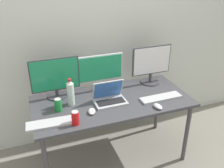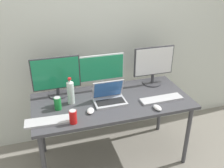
{
  "view_description": "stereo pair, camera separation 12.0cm",
  "coord_description": "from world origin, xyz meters",
  "px_view_note": "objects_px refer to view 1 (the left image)",
  "views": [
    {
      "loc": [
        -0.75,
        -2.04,
        2.0
      ],
      "look_at": [
        0.0,
        0.0,
        0.92
      ],
      "focal_mm": 40.0,
      "sensor_mm": 36.0,
      "label": 1
    },
    {
      "loc": [
        -0.63,
        -2.08,
        2.0
      ],
      "look_at": [
        0.0,
        0.0,
        0.92
      ],
      "focal_mm": 40.0,
      "sensor_mm": 36.0,
      "label": 2
    }
  ],
  "objects_px": {
    "work_desk": "(112,106)",
    "soda_can_by_laptop": "(75,118)",
    "monitor_right": "(151,63)",
    "mouse_by_laptop": "(92,111)",
    "monitor_left": "(55,77)",
    "water_bottle": "(71,93)",
    "keyboard_main": "(50,124)",
    "soda_can_near_keyboard": "(58,105)",
    "monitor_center": "(100,70)",
    "keyboard_aux": "(161,98)",
    "mouse_by_keyboard": "(158,106)",
    "laptop_silver": "(109,97)"
  },
  "relations": [
    {
      "from": "soda_can_by_laptop",
      "to": "soda_can_near_keyboard",
      "type": "bearing_deg",
      "value": 111.23
    },
    {
      "from": "mouse_by_keyboard",
      "to": "monitor_right",
      "type": "bearing_deg",
      "value": 62.9
    },
    {
      "from": "laptop_silver",
      "to": "water_bottle",
      "type": "height_order",
      "value": "water_bottle"
    },
    {
      "from": "mouse_by_keyboard",
      "to": "water_bottle",
      "type": "distance_m",
      "value": 0.84
    },
    {
      "from": "mouse_by_keyboard",
      "to": "work_desk",
      "type": "bearing_deg",
      "value": 134.06
    },
    {
      "from": "monitor_left",
      "to": "monitor_center",
      "type": "xyz_separation_m",
      "value": [
        0.47,
        0.01,
        -0.0
      ]
    },
    {
      "from": "monitor_center",
      "to": "monitor_right",
      "type": "relative_size",
      "value": 1.06
    },
    {
      "from": "work_desk",
      "to": "monitor_left",
      "type": "xyz_separation_m",
      "value": [
        -0.51,
        0.26,
        0.29
      ]
    },
    {
      "from": "monitor_right",
      "to": "keyboard_aux",
      "type": "xyz_separation_m",
      "value": [
        -0.07,
        -0.37,
        -0.22
      ]
    },
    {
      "from": "monitor_left",
      "to": "monitor_center",
      "type": "bearing_deg",
      "value": 0.79
    },
    {
      "from": "keyboard_main",
      "to": "mouse_by_laptop",
      "type": "bearing_deg",
      "value": 10.3
    },
    {
      "from": "laptop_silver",
      "to": "keyboard_main",
      "type": "xyz_separation_m",
      "value": [
        -0.61,
        -0.19,
        -0.04
      ]
    },
    {
      "from": "monitor_right",
      "to": "mouse_by_laptop",
      "type": "distance_m",
      "value": 0.92
    },
    {
      "from": "work_desk",
      "to": "keyboard_aux",
      "type": "xyz_separation_m",
      "value": [
        0.48,
        -0.14,
        0.07
      ]
    },
    {
      "from": "keyboard_aux",
      "to": "soda_can_near_keyboard",
      "type": "height_order",
      "value": "soda_can_near_keyboard"
    },
    {
      "from": "soda_can_near_keyboard",
      "to": "monitor_left",
      "type": "bearing_deg",
      "value": 83.89
    },
    {
      "from": "monitor_left",
      "to": "water_bottle",
      "type": "xyz_separation_m",
      "value": [
        0.11,
        -0.2,
        -0.1
      ]
    },
    {
      "from": "keyboard_aux",
      "to": "monitor_center",
      "type": "bearing_deg",
      "value": 140.52
    },
    {
      "from": "work_desk",
      "to": "soda_can_by_laptop",
      "type": "distance_m",
      "value": 0.53
    },
    {
      "from": "laptop_silver",
      "to": "keyboard_main",
      "type": "bearing_deg",
      "value": -162.93
    },
    {
      "from": "monitor_left",
      "to": "soda_can_by_laptop",
      "type": "relative_size",
      "value": 3.84
    },
    {
      "from": "mouse_by_laptop",
      "to": "monitor_left",
      "type": "bearing_deg",
      "value": 138.12
    },
    {
      "from": "monitor_left",
      "to": "mouse_by_laptop",
      "type": "height_order",
      "value": "monitor_left"
    },
    {
      "from": "work_desk",
      "to": "soda_can_near_keyboard",
      "type": "height_order",
      "value": "soda_can_near_keyboard"
    },
    {
      "from": "monitor_left",
      "to": "water_bottle",
      "type": "height_order",
      "value": "monitor_left"
    },
    {
      "from": "monitor_right",
      "to": "mouse_by_keyboard",
      "type": "distance_m",
      "value": 0.59
    },
    {
      "from": "mouse_by_laptop",
      "to": "work_desk",
      "type": "bearing_deg",
      "value": 48.59
    },
    {
      "from": "work_desk",
      "to": "soda_can_near_keyboard",
      "type": "xyz_separation_m",
      "value": [
        -0.54,
        -0.02,
        0.13
      ]
    },
    {
      "from": "mouse_by_laptop",
      "to": "water_bottle",
      "type": "relative_size",
      "value": 0.39
    },
    {
      "from": "monitor_center",
      "to": "mouse_by_keyboard",
      "type": "relative_size",
      "value": 4.43
    },
    {
      "from": "monitor_center",
      "to": "monitor_right",
      "type": "distance_m",
      "value": 0.58
    },
    {
      "from": "mouse_by_laptop",
      "to": "soda_can_near_keyboard",
      "type": "xyz_separation_m",
      "value": [
        -0.28,
        0.14,
        0.05
      ]
    },
    {
      "from": "keyboard_main",
      "to": "keyboard_aux",
      "type": "relative_size",
      "value": 0.89
    },
    {
      "from": "mouse_by_laptop",
      "to": "soda_can_near_keyboard",
      "type": "distance_m",
      "value": 0.32
    },
    {
      "from": "keyboard_aux",
      "to": "water_bottle",
      "type": "xyz_separation_m",
      "value": [
        -0.88,
        0.2,
        0.12
      ]
    },
    {
      "from": "keyboard_aux",
      "to": "laptop_silver",
      "type": "bearing_deg",
      "value": 165.61
    },
    {
      "from": "keyboard_aux",
      "to": "mouse_by_keyboard",
      "type": "height_order",
      "value": "mouse_by_keyboard"
    },
    {
      "from": "monitor_left",
      "to": "soda_can_near_keyboard",
      "type": "bearing_deg",
      "value": -96.11
    },
    {
      "from": "laptop_silver",
      "to": "keyboard_aux",
      "type": "relative_size",
      "value": 0.72
    },
    {
      "from": "keyboard_main",
      "to": "mouse_by_laptop",
      "type": "relative_size",
      "value": 3.68
    },
    {
      "from": "monitor_right",
      "to": "soda_can_near_keyboard",
      "type": "bearing_deg",
      "value": -167.38
    },
    {
      "from": "mouse_by_keyboard",
      "to": "soda_can_near_keyboard",
      "type": "distance_m",
      "value": 0.94
    },
    {
      "from": "monitor_center",
      "to": "water_bottle",
      "type": "bearing_deg",
      "value": -150.95
    },
    {
      "from": "keyboard_main",
      "to": "keyboard_aux",
      "type": "bearing_deg",
      "value": 6.29
    },
    {
      "from": "keyboard_main",
      "to": "mouse_by_keyboard",
      "type": "xyz_separation_m",
      "value": [
        1.0,
        -0.08,
        0.01
      ]
    },
    {
      "from": "soda_can_by_laptop",
      "to": "keyboard_main",
      "type": "bearing_deg",
      "value": 161.5
    },
    {
      "from": "monitor_left",
      "to": "monitor_center",
      "type": "relative_size",
      "value": 1.0
    },
    {
      "from": "monitor_right",
      "to": "soda_can_by_laptop",
      "type": "relative_size",
      "value": 3.62
    },
    {
      "from": "monitor_center",
      "to": "laptop_silver",
      "type": "relative_size",
      "value": 1.55
    },
    {
      "from": "laptop_silver",
      "to": "keyboard_main",
      "type": "relative_size",
      "value": 0.8
    }
  ]
}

